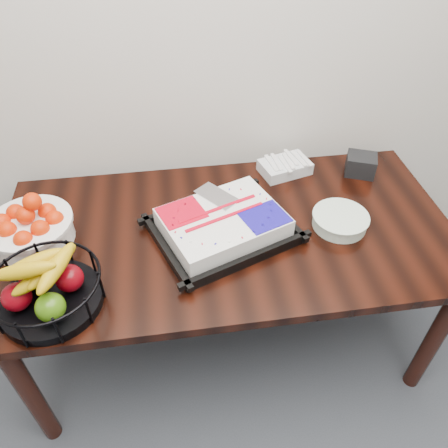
{
  "coord_description": "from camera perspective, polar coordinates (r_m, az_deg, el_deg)",
  "views": [
    {
      "loc": [
        -0.2,
        0.74,
        1.94
      ],
      "look_at": [
        -0.03,
        1.95,
        0.83
      ],
      "focal_mm": 35.0,
      "sensor_mm": 36.0,
      "label": 1
    }
  ],
  "objects": [
    {
      "name": "fruit_basket",
      "position": [
        1.55,
        -22.14,
        -7.79
      ],
      "size": [
        0.36,
        0.36,
        0.19
      ],
      "color": "black",
      "rests_on": "table"
    },
    {
      "name": "tangerine_bowl",
      "position": [
        1.8,
        -24.13,
        0.06
      ],
      "size": [
        0.32,
        0.32,
        0.2
      ],
      "color": "white",
      "rests_on": "table"
    },
    {
      "name": "cake_tray",
      "position": [
        1.69,
        -0.14,
        -0.12
      ],
      "size": [
        0.61,
        0.55,
        0.1
      ],
      "color": "black",
      "rests_on": "table"
    },
    {
      "name": "napkin_box",
      "position": [
        2.11,
        17.42,
        7.42
      ],
      "size": [
        0.16,
        0.15,
        0.09
      ],
      "primitive_type": "cube",
      "rotation": [
        0.0,
        0.0,
        -0.39
      ],
      "color": "black",
      "rests_on": "table"
    },
    {
      "name": "plate_stack",
      "position": [
        1.8,
        14.91,
        0.45
      ],
      "size": [
        0.22,
        0.22,
        0.05
      ],
      "color": "white",
      "rests_on": "table"
    },
    {
      "name": "table",
      "position": [
        1.81,
        0.61,
        -2.69
      ],
      "size": [
        1.8,
        0.9,
        0.75
      ],
      "color": "black",
      "rests_on": "ground"
    },
    {
      "name": "fork_bag",
      "position": [
        2.05,
        7.95,
        7.46
      ],
      "size": [
        0.25,
        0.2,
        0.06
      ],
      "color": "silver",
      "rests_on": "table"
    }
  ]
}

